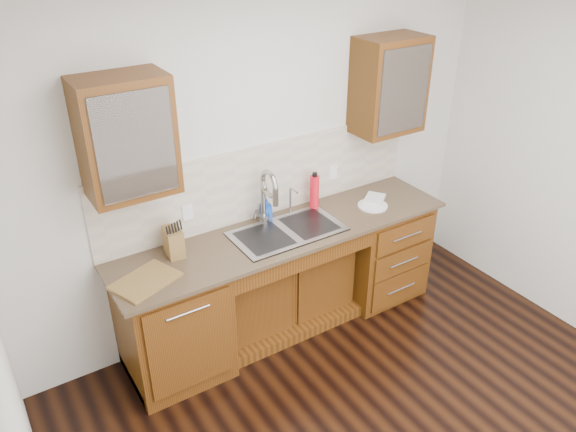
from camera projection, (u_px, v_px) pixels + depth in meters
wall_back at (260, 160)px, 4.28m from camera, size 4.00×0.10×2.70m
base_cabinet_left at (173, 323)px, 4.01m from camera, size 0.70×0.62×0.88m
base_cabinet_center at (279, 285)px, 4.57m from camera, size 1.20×0.44×0.70m
base_cabinet_right at (377, 247)px, 4.90m from camera, size 0.70×0.62×0.88m
countertop at (286, 233)px, 4.23m from camera, size 2.70×0.65×0.03m
backsplash at (264, 180)px, 4.31m from camera, size 2.70×0.02×0.59m
sink at (287, 241)px, 4.25m from camera, size 0.84×0.46×0.19m
faucet at (263, 199)px, 4.25m from camera, size 0.04×0.04×0.40m
filter_tap at (290, 199)px, 4.41m from camera, size 0.02×0.02×0.24m
upper_cabinet_left at (126, 137)px, 3.40m from camera, size 0.55×0.34×0.75m
upper_cabinet_right at (389, 85)px, 4.38m from camera, size 0.55×0.34×0.75m
outlet_left at (188, 212)px, 4.03m from camera, size 0.08×0.01×0.12m
outlet_right at (333, 172)px, 4.65m from camera, size 0.08×0.01×0.12m
soap_bottle at (266, 209)px, 4.35m from camera, size 0.09×0.09×0.17m
water_bottle at (314, 192)px, 4.48m from camera, size 0.08×0.08×0.28m
plate at (373, 206)px, 4.56m from camera, size 0.32×0.32×0.01m
dish_towel at (374, 199)px, 4.61m from camera, size 0.25×0.23×0.03m
knife_block at (174, 242)px, 3.89m from camera, size 0.13×0.19×0.20m
cutting_board at (145, 281)px, 3.64m from camera, size 0.48×0.41×0.02m
cup_left_a at (109, 148)px, 3.37m from camera, size 0.16×0.16×0.10m
cup_left_b at (143, 143)px, 3.47m from camera, size 0.11×0.11×0.09m
cup_right_a at (380, 93)px, 4.37m from camera, size 0.15×0.15×0.10m
cup_right_b at (398, 90)px, 4.46m from camera, size 0.12×0.12×0.09m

